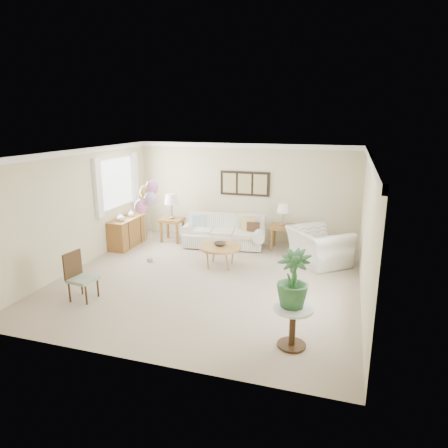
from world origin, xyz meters
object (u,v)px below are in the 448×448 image
balloon_cluster (147,197)px  armchair (318,247)px  sofa (224,234)px  coffee_table (220,247)px  accent_chair (79,275)px

balloon_cluster → armchair: bearing=15.3°
sofa → balloon_cluster: 2.41m
coffee_table → armchair: bearing=21.6°
coffee_table → balloon_cluster: bearing=-173.2°
coffee_table → armchair: armchair is taller
coffee_table → accent_chair: 3.06m
sofa → accent_chair: 4.12m
sofa → accent_chair: (-1.59, -3.80, 0.15)m
sofa → accent_chair: accent_chair is taller
balloon_cluster → sofa: bearing=51.5°
sofa → coffee_table: sofa is taller
armchair → balloon_cluster: size_ratio=0.65×
coffee_table → armchair: size_ratio=0.76×
coffee_table → balloon_cluster: 1.99m
coffee_table → balloon_cluster: balloon_cluster is taller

